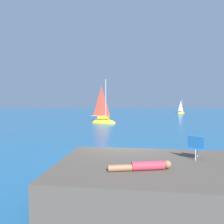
{
  "coord_description": "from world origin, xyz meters",
  "views": [
    {
      "loc": [
        -0.51,
        -9.15,
        2.87
      ],
      "look_at": [
        -0.8,
        13.97,
        1.69
      ],
      "focal_mm": 32.38,
      "sensor_mm": 36.0,
      "label": 1
    }
  ],
  "objects_px": {
    "person_sunbather": "(143,166)",
    "beach_chair": "(196,146)",
    "sailboat_far": "(181,112)",
    "sailboat_near": "(103,121)"
  },
  "relations": [
    {
      "from": "sailboat_far",
      "to": "person_sunbather",
      "type": "relative_size",
      "value": 2.31
    },
    {
      "from": "beach_chair",
      "to": "person_sunbather",
      "type": "bearing_deg",
      "value": 149.21
    },
    {
      "from": "sailboat_far",
      "to": "person_sunbather",
      "type": "xyz_separation_m",
      "value": [
        -15.65,
        -44.36,
        0.89
      ]
    },
    {
      "from": "person_sunbather",
      "to": "beach_chair",
      "type": "height_order",
      "value": "beach_chair"
    },
    {
      "from": "sailboat_far",
      "to": "person_sunbather",
      "type": "bearing_deg",
      "value": -132.06
    },
    {
      "from": "sailboat_far",
      "to": "beach_chair",
      "type": "height_order",
      "value": "sailboat_far"
    },
    {
      "from": "sailboat_near",
      "to": "sailboat_far",
      "type": "height_order",
      "value": "sailboat_near"
    },
    {
      "from": "sailboat_near",
      "to": "beach_chair",
      "type": "height_order",
      "value": "sailboat_near"
    },
    {
      "from": "sailboat_near",
      "to": "beach_chair",
      "type": "xyz_separation_m",
      "value": [
        4.15,
        -20.4,
        1.09
      ]
    },
    {
      "from": "person_sunbather",
      "to": "beach_chair",
      "type": "bearing_deg",
      "value": -157.59
    }
  ]
}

